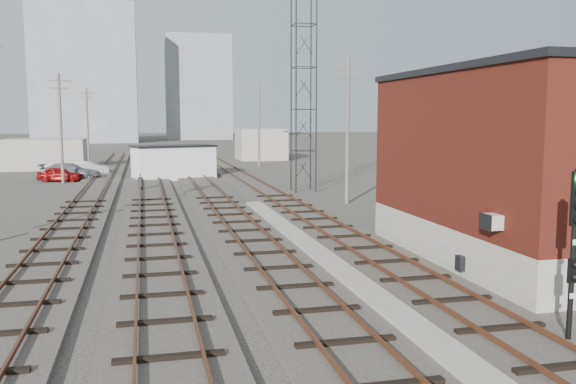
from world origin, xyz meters
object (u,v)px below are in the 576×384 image
object	(u,v)px
switch_stand	(140,184)
car_grey	(71,172)
site_trailer	(174,162)
car_red	(60,174)
signal_mast	(575,243)
car_silver	(90,168)

from	to	relation	value
switch_stand	car_grey	xyz separation A→B (m)	(-5.95, 10.16, 0.14)
switch_stand	site_trailer	size ratio (longest dim) A/B	0.17
car_red	car_grey	xyz separation A→B (m)	(0.74, 0.98, 0.11)
signal_mast	car_red	size ratio (longest dim) A/B	1.14
site_trailer	car_red	size ratio (longest dim) A/B	2.09
switch_stand	car_silver	world-z (taller)	switch_stand
site_trailer	car_red	xyz separation A→B (m)	(-9.56, 0.05, -0.88)
site_trailer	car_silver	size ratio (longest dim) A/B	2.01
site_trailer	car_grey	bearing A→B (deg)	156.88
signal_mast	site_trailer	bearing A→B (deg)	99.35
signal_mast	switch_stand	bearing A→B (deg)	106.42
signal_mast	car_red	distance (m)	45.96
switch_stand	car_grey	world-z (taller)	car_grey
switch_stand	site_trailer	xyz separation A→B (m)	(2.87, 9.13, 0.91)
car_red	car_grey	world-z (taller)	car_grey
switch_stand	car_red	distance (m)	11.36
car_silver	car_grey	world-z (taller)	car_grey
signal_mast	switch_stand	xyz separation A→B (m)	(-9.91, 33.63, -1.90)
signal_mast	site_trailer	xyz separation A→B (m)	(-7.04, 42.77, -0.99)
car_red	car_silver	size ratio (longest dim) A/B	0.96
car_silver	car_grey	size ratio (longest dim) A/B	0.75
signal_mast	car_silver	xyz separation A→B (m)	(-14.72, 49.16, -1.87)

